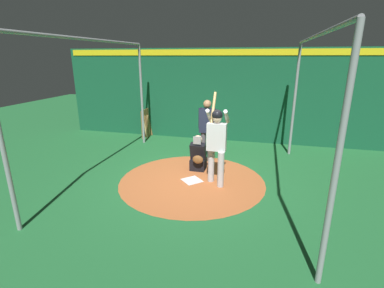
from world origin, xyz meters
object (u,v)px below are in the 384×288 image
(home_plate, at_px, (192,180))
(batter, at_px, (217,140))
(catcher, at_px, (198,156))
(umpire, at_px, (207,127))
(bat_rack, at_px, (147,123))
(baseball_0, at_px, (205,164))

(home_plate, bearing_deg, batter, 89.70)
(home_plate, bearing_deg, catcher, -178.67)
(umpire, distance_m, bat_rack, 3.49)
(catcher, distance_m, baseball_0, 0.48)
(batter, bearing_deg, home_plate, -90.30)
(umpire, distance_m, baseball_0, 1.05)
(batter, bearing_deg, catcher, -140.67)
(baseball_0, bearing_deg, batter, 24.87)
(catcher, bearing_deg, home_plate, 1.33)
(batter, relative_size, baseball_0, 28.85)
(catcher, bearing_deg, bat_rack, -137.04)
(batter, distance_m, bat_rack, 4.86)
(catcher, relative_size, bat_rack, 0.92)
(batter, height_order, umpire, batter)
(catcher, distance_m, bat_rack, 3.88)
(catcher, bearing_deg, umpire, 173.56)
(batter, height_order, bat_rack, batter)
(umpire, bearing_deg, batter, 19.53)
(umpire, bearing_deg, baseball_0, 3.97)
(home_plate, xyz_separation_m, umpire, (-1.45, 0.07, 1.00))
(home_plate, relative_size, catcher, 0.43)
(home_plate, distance_m, umpire, 1.76)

